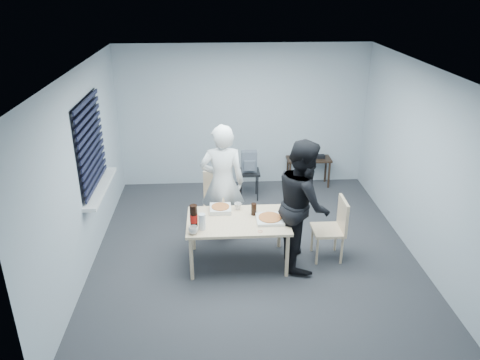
{
  "coord_description": "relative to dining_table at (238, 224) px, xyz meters",
  "views": [
    {
      "loc": [
        -0.54,
        -5.74,
        3.64
      ],
      "look_at": [
        -0.2,
        0.1,
        1.09
      ],
      "focal_mm": 35.0,
      "sensor_mm": 36.0,
      "label": 1
    }
  ],
  "objects": [
    {
      "name": "cola_glass",
      "position": [
        0.22,
        0.13,
        0.14
      ],
      "size": [
        0.08,
        0.08,
        0.17
      ],
      "primitive_type": "cylinder",
      "rotation": [
        0.0,
        0.0,
        0.05
      ],
      "color": "black",
      "rests_on": "dining_table"
    },
    {
      "name": "dining_table",
      "position": [
        0.0,
        0.0,
        0.0
      ],
      "size": [
        1.36,
        0.86,
        0.66
      ],
      "color": "beige",
      "rests_on": "ground"
    },
    {
      "name": "mug_b",
      "position": [
        0.02,
        0.31,
        0.11
      ],
      "size": [
        0.1,
        0.1,
        0.09
      ],
      "primitive_type": "imported",
      "color": "silver",
      "rests_on": "dining_table"
    },
    {
      "name": "soda_bottle",
      "position": [
        -0.58,
        -0.19,
        0.22
      ],
      "size": [
        0.1,
        0.1,
        0.33
      ],
      "rotation": [
        0.0,
        0.0,
        0.25
      ],
      "color": "black",
      "rests_on": "dining_table"
    },
    {
      "name": "room",
      "position": [
        -1.95,
        0.65,
        0.84
      ],
      "size": [
        5.0,
        5.0,
        5.0
      ],
      "color": "#323237",
      "rests_on": "ground"
    },
    {
      "name": "stool",
      "position": [
        0.31,
        2.05,
        -0.2
      ],
      "size": [
        0.37,
        0.37,
        0.51
      ],
      "color": "black",
      "rests_on": "ground"
    },
    {
      "name": "person_white",
      "position": [
        -0.19,
        0.72,
        0.28
      ],
      "size": [
        0.65,
        0.42,
        1.77
      ],
      "primitive_type": "imported",
      "rotation": [
        0.0,
        0.0,
        3.14
      ],
      "color": "silver",
      "rests_on": "ground"
    },
    {
      "name": "mug_a",
      "position": [
        -0.58,
        -0.33,
        0.11
      ],
      "size": [
        0.17,
        0.17,
        0.1
      ],
      "primitive_type": "imported",
      "rotation": [
        0.0,
        0.0,
        0.52
      ],
      "color": "silver",
      "rests_on": "dining_table"
    },
    {
      "name": "person_black",
      "position": [
        0.86,
        -0.02,
        0.28
      ],
      "size": [
        0.47,
        0.86,
        1.77
      ],
      "primitive_type": "imported",
      "rotation": [
        0.0,
        0.0,
        1.57
      ],
      "color": "black",
      "rests_on": "ground"
    },
    {
      "name": "backpack",
      "position": [
        0.31,
        2.04,
        0.09
      ],
      "size": [
        0.27,
        0.19,
        0.37
      ],
      "rotation": [
        0.0,
        0.0,
        -0.24
      ],
      "color": "slate",
      "rests_on": "stool"
    },
    {
      "name": "chair_right",
      "position": [
        1.33,
        0.05,
        -0.09
      ],
      "size": [
        0.42,
        0.42,
        0.89
      ],
      "color": "beige",
      "rests_on": "ground"
    },
    {
      "name": "chair_far",
      "position": [
        -0.27,
        1.06,
        -0.09
      ],
      "size": [
        0.42,
        0.42,
        0.89
      ],
      "color": "beige",
      "rests_on": "ground"
    },
    {
      "name": "papers",
      "position": [
        1.31,
        2.51,
        -0.06
      ],
      "size": [
        0.27,
        0.33,
        0.0
      ],
      "primitive_type": "cube",
      "rotation": [
        0.0,
        0.0,
        -0.22
      ],
      "color": "white",
      "rests_on": "side_table"
    },
    {
      "name": "pizza_box_a",
      "position": [
        -0.23,
        0.27,
        0.1
      ],
      "size": [
        0.29,
        0.29,
        0.07
      ],
      "rotation": [
        0.0,
        0.0,
        -0.2
      ],
      "color": "silver",
      "rests_on": "dining_table"
    },
    {
      "name": "side_table",
      "position": [
        1.46,
        2.53,
        -0.14
      ],
      "size": [
        0.81,
        0.36,
        0.54
      ],
      "color": "black",
      "rests_on": "ground"
    },
    {
      "name": "black_box",
      "position": [
        1.68,
        2.52,
        -0.03
      ],
      "size": [
        0.17,
        0.15,
        0.06
      ],
      "primitive_type": "cube",
      "rotation": [
        0.0,
        0.0,
        -0.43
      ],
      "color": "black",
      "rests_on": "side_table"
    },
    {
      "name": "pizza_box_b",
      "position": [
        0.42,
        -0.04,
        0.08
      ],
      "size": [
        0.36,
        0.36,
        0.05
      ],
      "rotation": [
        0.0,
        0.0,
        0.05
      ],
      "color": "silver",
      "rests_on": "dining_table"
    },
    {
      "name": "rubber_band",
      "position": [
        0.27,
        -0.33,
        0.06
      ],
      "size": [
        0.08,
        0.08,
        0.0
      ],
      "primitive_type": "torus",
      "rotation": [
        0.0,
        0.0,
        -0.43
      ],
      "color": "red",
      "rests_on": "dining_table"
    },
    {
      "name": "plastic_cups",
      "position": [
        -0.47,
        -0.22,
        0.17
      ],
      "size": [
        0.1,
        0.1,
        0.22
      ],
      "primitive_type": "cylinder",
      "rotation": [
        0.0,
        0.0,
        0.06
      ],
      "color": "silver",
      "rests_on": "dining_table"
    }
  ]
}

